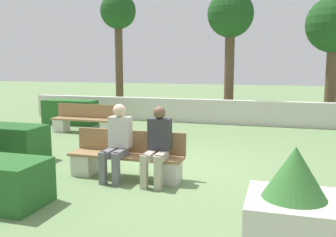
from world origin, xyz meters
TOP-DOWN VIEW (x-y plane):
  - ground_plane at (0.00, 0.00)m, footprint 60.00×60.00m
  - perimeter_wall at (0.00, 5.76)m, footprint 13.94×0.30m
  - bench_front at (-0.56, -0.78)m, footprint 2.09×0.48m
  - bench_left_side at (-3.45, 2.94)m, footprint 2.03×0.49m
  - person_seated_man at (-0.66, -0.92)m, footprint 0.38×0.63m
  - person_seated_woman at (0.07, -0.92)m, footprint 0.38×0.63m
  - hedge_block_near_left at (-3.41, -0.36)m, footprint 1.50×0.81m
  - hedge_block_mid_right at (-4.73, 4.23)m, footprint 1.78×0.72m
  - planter_corner_right at (2.19, -3.24)m, footprint 0.86×0.86m
  - tree_leftmost at (-4.23, 7.20)m, footprint 1.41×1.41m
  - tree_center_left at (0.22, 6.99)m, footprint 1.65×1.65m
  - tree_center_right at (3.68, 7.03)m, footprint 1.89×1.89m

SIDE VIEW (x-z plane):
  - ground_plane at x=0.00m, z-range 0.00..0.00m
  - bench_left_side at x=-3.45m, z-range -0.09..0.73m
  - bench_front at x=-0.56m, z-range -0.09..0.73m
  - hedge_block_near_left at x=-3.41m, z-range 0.00..0.74m
  - hedge_block_mid_right at x=-4.73m, z-range 0.00..0.81m
  - perimeter_wall at x=0.00m, z-range 0.00..0.81m
  - planter_corner_right at x=2.19m, z-range -0.10..1.17m
  - person_seated_woman at x=0.07m, z-range 0.06..1.37m
  - person_seated_man at x=-0.66m, z-range 0.07..1.39m
  - tree_center_right at x=3.68m, z-range 1.08..5.34m
  - tree_center_left at x=0.22m, z-range 1.30..5.90m
  - tree_leftmost at x=-4.23m, z-range 1.44..6.23m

